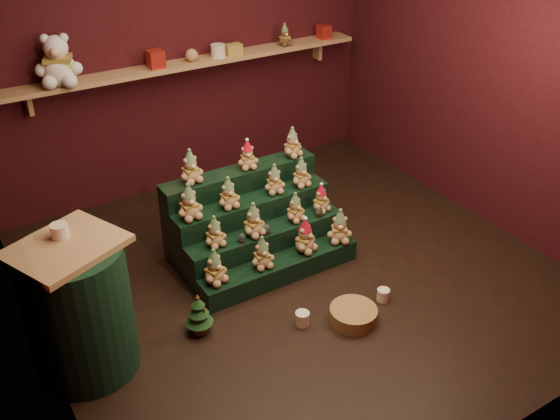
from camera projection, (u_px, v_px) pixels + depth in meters
ground at (298, 275)px, 5.18m from camera, size 4.00×4.00×0.00m
back_wall at (183, 48)px, 5.97m from camera, size 4.00×0.10×2.80m
front_wall at (537, 257)px, 2.97m from camera, size 4.00×0.10×2.80m
left_wall at (0, 190)px, 3.54m from camera, size 0.10×4.00×2.80m
right_wall at (498, 70)px, 5.40m from camera, size 0.10×4.00×2.80m
back_shelf at (191, 64)px, 5.89m from camera, size 3.60×0.26×0.24m
riser_tier_front at (280, 269)px, 5.10m from camera, size 1.40×0.22×0.18m
riser_tier_midfront at (266, 247)px, 5.21m from camera, size 1.40×0.22×0.36m
riser_tier_midback at (253, 226)px, 5.33m from camera, size 1.40×0.22×0.54m
riser_tier_back at (241, 206)px, 5.44m from camera, size 1.40×0.22×0.72m
teddy_0 at (214, 267)px, 4.73m from camera, size 0.26×0.25×0.29m
teddy_1 at (262, 252)px, 4.91m from camera, size 0.21×0.19×0.27m
teddy_2 at (305, 236)px, 5.09m from camera, size 0.28×0.26×0.30m
teddy_3 at (340, 226)px, 5.22m from camera, size 0.28×0.27×0.30m
teddy_4 at (215, 232)px, 4.85m from camera, size 0.20×0.18×0.26m
teddy_5 at (253, 220)px, 4.98m from camera, size 0.25×0.23×0.28m
teddy_6 at (295, 207)px, 5.18m from camera, size 0.21×0.20×0.25m
teddy_7 at (321, 198)px, 5.31m from camera, size 0.22×0.21×0.25m
teddy_8 at (189, 202)px, 4.85m from camera, size 0.22×0.20×0.29m
teddy_9 at (228, 193)px, 5.01m from camera, size 0.19×0.18×0.26m
teddy_10 at (274, 179)px, 5.22m from camera, size 0.21×0.20×0.25m
teddy_11 at (301, 172)px, 5.33m from camera, size 0.20×0.18×0.26m
teddy_12 at (190, 166)px, 4.99m from camera, size 0.22×0.20×0.28m
teddy_13 at (247, 155)px, 5.22m from camera, size 0.21×0.20×0.25m
teddy_14 at (292, 142)px, 5.42m from camera, size 0.23×0.22×0.26m
snow_globe_a at (242, 238)px, 4.94m from camera, size 0.06×0.06×0.08m
snow_globe_b at (267, 229)px, 5.04m from camera, size 0.06×0.06×0.09m
snow_globe_c at (319, 212)px, 5.27m from camera, size 0.07×0.07×0.09m
side_table at (79, 309)px, 4.05m from camera, size 0.81×0.75×0.99m
table_ornament at (59, 231)px, 3.84m from camera, size 0.11×0.11×0.09m
mini_christmas_tree at (199, 314)px, 4.50m from camera, size 0.20×0.20×0.35m
mug_left at (302, 318)px, 4.63m from camera, size 0.11×0.11×0.11m
mug_right at (383, 295)px, 4.87m from camera, size 0.10×0.10×0.10m
wicker_basket at (353, 315)px, 4.66m from camera, size 0.47×0.47×0.11m
white_bear at (57, 53)px, 5.17m from camera, size 0.49×0.46×0.54m
brown_bear at (285, 35)px, 6.26m from camera, size 0.17×0.15×0.22m
gift_tin_red_a at (156, 59)px, 5.66m from camera, size 0.14×0.14×0.16m
gift_tin_cream at (218, 51)px, 5.96m from camera, size 0.14×0.14×0.12m
gift_tin_red_b at (324, 32)px, 6.51m from camera, size 0.12×0.12×0.14m
shelf_plush_ball at (192, 55)px, 5.83m from camera, size 0.12×0.12×0.12m
scarf_gift_box at (233, 49)px, 6.04m from camera, size 0.16×0.10×0.10m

